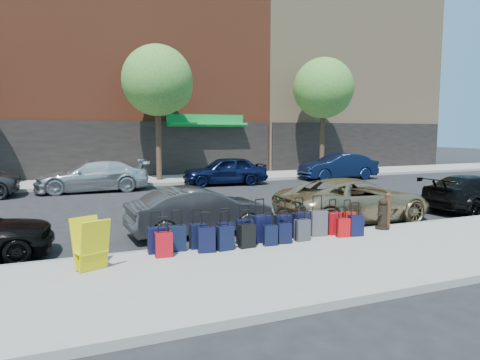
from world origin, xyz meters
name	(u,v)px	position (x,y,z in m)	size (l,w,h in m)	color
ground	(202,213)	(0.00, 0.00, 0.00)	(120.00, 120.00, 0.00)	black
sidewalk_near	(298,265)	(0.00, -6.50, 0.07)	(60.00, 4.00, 0.15)	gray
sidewalk_far	(149,180)	(0.00, 10.00, 0.07)	(60.00, 4.00, 0.15)	gray
curb_near	(256,242)	(0.00, -4.48, 0.07)	(60.00, 0.08, 0.15)	gray
curb_far	(156,185)	(0.00, 7.98, 0.07)	(60.00, 0.08, 0.15)	gray
building_center	(125,29)	(0.00, 17.99, 9.98)	(17.00, 12.85, 20.00)	brown
building_right	(318,58)	(16.00, 17.99, 8.98)	(15.00, 12.12, 18.00)	#997E5E
tree_center	(160,83)	(0.64, 9.50, 5.41)	(3.80, 3.80, 7.27)	black
tree_right	(325,90)	(11.14, 9.50, 5.41)	(3.80, 3.80, 7.27)	black
suitcase_front_0	(157,240)	(-2.52, -4.81, 0.44)	(0.38, 0.21, 0.92)	black
suitcase_front_1	(177,238)	(-2.07, -4.81, 0.44)	(0.39, 0.23, 0.91)	black
suitcase_front_2	(198,236)	(-1.58, -4.78, 0.43)	(0.38, 0.21, 0.90)	black
suitcase_front_3	(225,234)	(-0.92, -4.78, 0.42)	(0.38, 0.24, 0.87)	black
suitcase_front_4	(245,232)	(-0.45, -4.81, 0.44)	(0.42, 0.29, 0.93)	black
suitcase_front_5	(261,229)	(-0.02, -4.81, 0.48)	(0.47, 0.31, 1.04)	black
suitcase_front_6	(282,227)	(0.55, -4.81, 0.46)	(0.43, 0.26, 0.99)	black
suitcase_front_7	(301,225)	(1.05, -4.82, 0.47)	(0.45, 0.31, 1.01)	black
suitcase_front_8	(318,223)	(1.58, -4.79, 0.47)	(0.45, 0.28, 1.03)	#3F3F45
suitcase_front_9	(334,223)	(2.03, -4.81, 0.43)	(0.41, 0.27, 0.91)	#AC0B14
suitcase_front_10	(348,222)	(2.52, -4.75, 0.42)	(0.37, 0.22, 0.86)	#B00F0B
suitcase_back_0	(164,244)	(-2.44, -5.14, 0.42)	(0.37, 0.23, 0.85)	#A00A15
suitcase_back_2	(206,240)	(-1.50, -5.14, 0.43)	(0.40, 0.27, 0.88)	black
suitcase_back_3	(225,238)	(-1.07, -5.14, 0.42)	(0.39, 0.25, 0.87)	black
suitcase_back_4	(247,236)	(-0.54, -5.14, 0.42)	(0.38, 0.24, 0.87)	black
suitcase_back_5	(270,235)	(0.04, -5.17, 0.39)	(0.33, 0.21, 0.76)	black
suitcase_back_6	(284,233)	(0.43, -5.13, 0.39)	(0.35, 0.23, 0.78)	black
suitcase_back_7	(302,230)	(0.94, -5.08, 0.41)	(0.36, 0.22, 0.84)	#343338
suitcase_back_9	(343,227)	(2.08, -5.14, 0.39)	(0.35, 0.23, 0.77)	#AF0B0D
suitcase_back_10	(356,225)	(2.45, -5.17, 0.42)	(0.39, 0.27, 0.85)	black
fire_hydrant	(383,215)	(3.61, -4.80, 0.54)	(0.43, 0.38, 0.85)	black
bollard	(387,211)	(3.78, -4.78, 0.63)	(0.17, 0.17, 0.93)	#38190C
display_rack	(91,245)	(-3.90, -5.44, 0.64)	(0.74, 0.77, 0.99)	#CFBF0B
car_near_1	(201,211)	(-0.96, -2.95, 0.64)	(1.36, 3.91, 1.29)	#37373A
car_near_2	(354,200)	(3.90, -3.16, 0.68)	(2.26, 4.90, 1.36)	#9A845E
car_near_3	(477,193)	(9.11, -3.25, 0.63)	(1.77, 4.36, 1.27)	black
car_far_1	(93,176)	(-3.12, 7.04, 0.74)	(2.06, 5.07, 1.47)	silver
car_far_2	(225,171)	(3.45, 7.06, 0.75)	(1.76, 4.38, 1.49)	#0B1233
car_far_3	(338,166)	(10.50, 7.02, 0.76)	(1.60, 4.59, 1.51)	#0B1734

